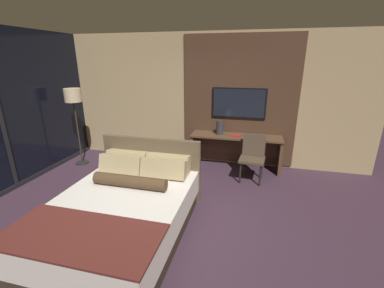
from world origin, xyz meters
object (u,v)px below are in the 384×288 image
vase_tall (220,128)px  desk (236,145)px  bed (123,211)px  book (236,135)px  desk_chair (253,154)px  floor_lamp (74,101)px  tv (239,103)px

vase_tall → desk: bearing=4.3°
bed → book: (1.26, 2.53, 0.41)m
bed → desk_chair: size_ratio=2.56×
desk → book: bearing=-95.5°
bed → desk: size_ratio=1.21×
book → bed: bearing=-116.4°
book → desk_chair: bearing=-47.9°
desk_chair → book: size_ratio=3.91×
bed → vase_tall: bearing=70.6°
vase_tall → book: size_ratio=1.30×
bed → floor_lamp: size_ratio=1.35×
desk_chair → book: bearing=137.0°
floor_lamp → bed: bearing=-43.3°
tv → book: size_ratio=4.96×
desk_chair → vase_tall: bearing=151.8°
tv → vase_tall: 0.65m
desk → floor_lamp: (-3.39, -0.61, 0.90)m
tv → vase_tall: size_ratio=3.82×
tv → floor_lamp: size_ratio=0.67×
bed → book: size_ratio=10.00×
vase_tall → bed: bearing=-109.4°
tv → desk_chair: (0.37, -0.70, -0.85)m
bed → book: 2.86m
vase_tall → book: vase_tall is taller
desk → desk_chair: 0.62m
tv → book: (-0.01, -0.28, -0.63)m
desk_chair → tv: bearing=122.8°
desk → floor_lamp: floor_lamp is taller
bed → vase_tall: bed is taller
vase_tall → book: (0.34, -0.06, -0.13)m
tv → book: bearing=-91.6°
vase_tall → desk_chair: bearing=-33.2°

